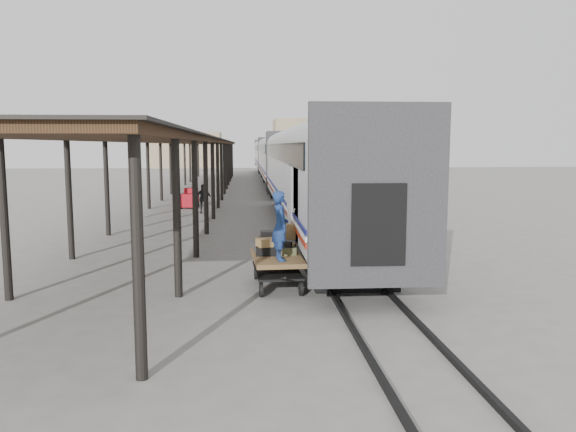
# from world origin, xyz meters

# --- Properties ---
(ground) EXTENTS (160.00, 160.00, 0.00)m
(ground) POSITION_xyz_m (0.00, 0.00, 0.00)
(ground) COLOR slate
(ground) RESTS_ON ground
(train) EXTENTS (3.45, 76.01, 4.01)m
(train) POSITION_xyz_m (3.19, 33.79, 2.69)
(train) COLOR silver
(train) RESTS_ON ground
(canopy) EXTENTS (4.90, 64.30, 4.15)m
(canopy) POSITION_xyz_m (-3.40, 24.00, 4.00)
(canopy) COLOR #422B19
(canopy) RESTS_ON ground
(rails) EXTENTS (1.54, 150.00, 0.12)m
(rails) POSITION_xyz_m (3.20, 34.00, 0.06)
(rails) COLOR black
(rails) RESTS_ON ground
(building_far) EXTENTS (18.00, 10.00, 8.00)m
(building_far) POSITION_xyz_m (14.00, 78.00, 4.00)
(building_far) COLOR tan
(building_far) RESTS_ON ground
(building_left) EXTENTS (12.00, 8.00, 6.00)m
(building_left) POSITION_xyz_m (-10.00, 82.00, 3.00)
(building_left) COLOR tan
(building_left) RESTS_ON ground
(baggage_cart) EXTENTS (1.38, 2.46, 0.86)m
(baggage_cart) POSITION_xyz_m (1.15, -1.21, 0.65)
(baggage_cart) COLOR brown
(baggage_cart) RESTS_ON ground
(suitcase_stack) EXTENTS (1.20, 1.17, 0.58)m
(suitcase_stack) POSITION_xyz_m (1.05, -0.91, 1.07)
(suitcase_stack) COLOR #39393B
(suitcase_stack) RESTS_ON baggage_cart
(luggage_tug) EXTENTS (1.07, 1.47, 1.18)m
(luggage_tug) POSITION_xyz_m (-3.07, 18.34, 0.54)
(luggage_tug) COLOR maroon
(luggage_tug) RESTS_ON ground
(porter) EXTENTS (0.53, 0.71, 1.77)m
(porter) POSITION_xyz_m (1.20, -1.86, 1.74)
(porter) COLOR navy
(porter) RESTS_ON baggage_cart
(pedestrian) EXTENTS (1.01, 0.54, 1.63)m
(pedestrian) POSITION_xyz_m (-2.03, 15.42, 0.82)
(pedestrian) COLOR black
(pedestrian) RESTS_ON ground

